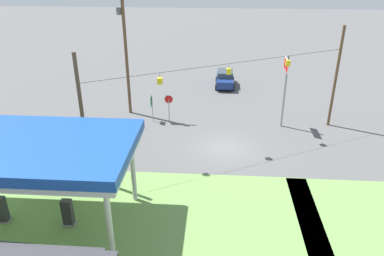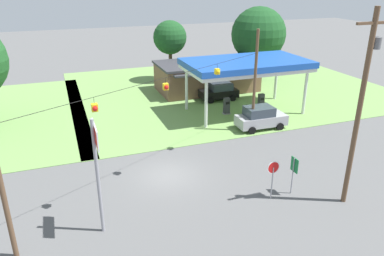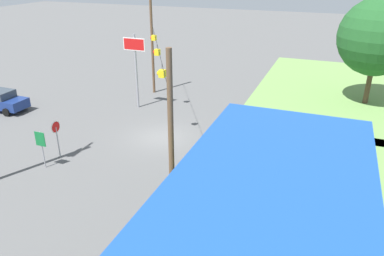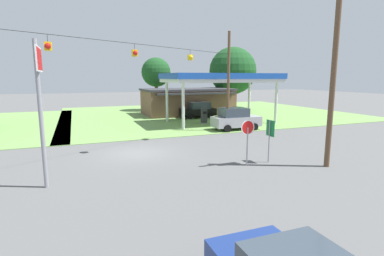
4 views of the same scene
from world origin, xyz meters
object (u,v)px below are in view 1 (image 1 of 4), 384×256
object	(u,v)px
fuel_pump_near	(68,213)
fuel_pump_far	(2,210)
gas_station_canopy	(21,150)
stop_sign_overhead	(286,78)
utility_pole_main	(125,48)
stop_sign_roadside	(169,102)
route_sign	(152,103)
car_on_crossroad	(225,78)
car_at_pumps_front	(74,167)

from	to	relation	value
fuel_pump_near	fuel_pump_far	distance (m)	3.77
gas_station_canopy	stop_sign_overhead	distance (m)	20.93
gas_station_canopy	utility_pole_main	world-z (taller)	utility_pole_main
fuel_pump_near	utility_pole_main	world-z (taller)	utility_pole_main
utility_pole_main	fuel_pump_far	bearing A→B (deg)	77.42
stop_sign_roadside	stop_sign_overhead	size ratio (longest dim) A/B	0.40
stop_sign_overhead	route_sign	bearing A→B (deg)	-1.35
stop_sign_roadside	route_sign	world-z (taller)	stop_sign_roadside
fuel_pump_far	utility_pole_main	size ratio (longest dim) A/B	0.15
route_sign	utility_pole_main	size ratio (longest dim) A/B	0.22
route_sign	stop_sign_roadside	bearing A→B (deg)	-176.61
car_on_crossroad	route_sign	size ratio (longest dim) A/B	1.84
fuel_pump_far	utility_pole_main	distance (m)	17.40
gas_station_canopy	car_at_pumps_front	world-z (taller)	gas_station_canopy
car_on_crossroad	fuel_pump_near	bearing A→B (deg)	-19.36
stop_sign_roadside	route_sign	distance (m)	1.51
fuel_pump_far	route_sign	distance (m)	15.59
gas_station_canopy	fuel_pump_near	xyz separation A→B (m)	(-1.88, -0.00, -3.86)
car_on_crossroad	route_sign	distance (m)	12.17
fuel_pump_near	route_sign	world-z (taller)	route_sign
route_sign	car_on_crossroad	bearing A→B (deg)	-122.77
car_on_crossroad	route_sign	world-z (taller)	route_sign
fuel_pump_near	stop_sign_roadside	world-z (taller)	stop_sign_roadside
stop_sign_roadside	utility_pole_main	world-z (taller)	utility_pole_main
car_at_pumps_front	stop_sign_overhead	size ratio (longest dim) A/B	0.70
car_at_pumps_front	route_sign	world-z (taller)	route_sign
car_at_pumps_front	stop_sign_roadside	bearing A→B (deg)	-115.52
stop_sign_overhead	route_sign	size ratio (longest dim) A/B	2.62
stop_sign_roadside	utility_pole_main	size ratio (longest dim) A/B	0.23
car_on_crossroad	stop_sign_overhead	xyz separation A→B (m)	(-4.75, 10.48, 3.48)
route_sign	utility_pole_main	bearing A→B (deg)	-36.51
gas_station_canopy	car_at_pumps_front	bearing A→B (deg)	-99.02
fuel_pump_far	car_on_crossroad	world-z (taller)	car_on_crossroad
fuel_pump_near	utility_pole_main	bearing A→B (deg)	-89.42
gas_station_canopy	stop_sign_overhead	size ratio (longest dim) A/B	1.84
stop_sign_overhead	route_sign	distance (m)	11.64
gas_station_canopy	route_sign	bearing A→B (deg)	-106.23
stop_sign_roadside	route_sign	xyz separation A→B (m)	(1.50, 0.09, -0.10)
fuel_pump_near	car_at_pumps_front	xyz separation A→B (m)	(1.19, -4.37, 0.24)
fuel_pump_far	route_sign	bearing A→B (deg)	-112.90
fuel_pump_far	route_sign	size ratio (longest dim) A/B	0.68
fuel_pump_far	stop_sign_overhead	bearing A→B (deg)	-141.02
fuel_pump_far	stop_sign_roadside	size ratio (longest dim) A/B	0.65
car_at_pumps_front	car_on_crossroad	size ratio (longest dim) A/B	0.99
stop_sign_roadside	route_sign	size ratio (longest dim) A/B	1.04
car_on_crossroad	stop_sign_roadside	bearing A→B (deg)	-26.13
stop_sign_overhead	route_sign	xyz separation A→B (m)	(11.33, -0.27, -2.67)
utility_pole_main	fuel_pump_near	bearing A→B (deg)	90.58
car_at_pumps_front	utility_pole_main	distance (m)	12.89
utility_pole_main	stop_sign_roadside	bearing A→B (deg)	156.42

